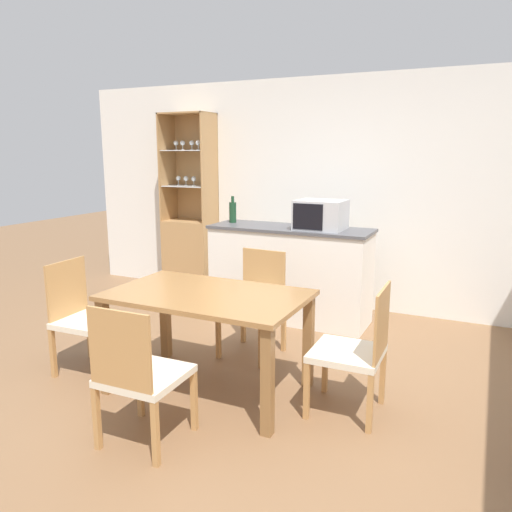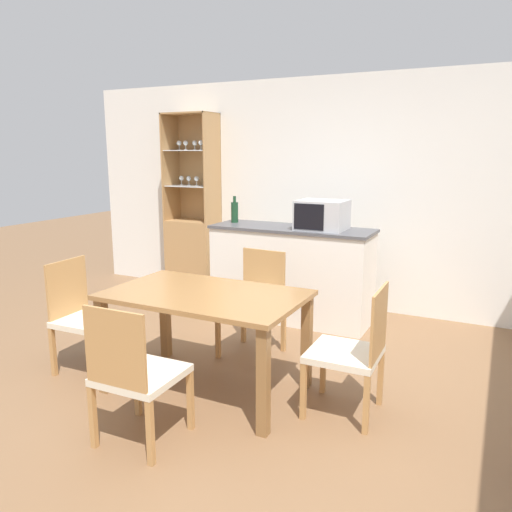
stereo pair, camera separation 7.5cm
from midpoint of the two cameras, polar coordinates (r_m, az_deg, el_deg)
ground_plane at (r=3.64m, az=-2.34°, el=-16.79°), size 18.00×18.00×0.00m
wall_back at (r=5.66m, az=10.60°, el=6.91°), size 6.80×0.06×2.55m
kitchen_counter at (r=5.24m, az=4.43°, el=-2.00°), size 1.68×0.57×0.98m
display_cabinet at (r=6.34m, az=-6.81°, el=1.76°), size 0.62×0.39×2.20m
dining_table at (r=3.64m, az=-5.21°, el=-5.86°), size 1.41×0.86×0.75m
dining_chair_side_right_far at (r=3.43m, az=11.52°, el=-10.61°), size 0.46×0.46×0.90m
dining_chair_side_left_near at (r=4.24m, az=-18.44°, el=-6.58°), size 0.47×0.47×0.90m
dining_chair_head_near at (r=3.12m, az=-12.86°, el=-13.00°), size 0.47×0.47×0.90m
dining_chair_head_far at (r=4.35m, az=0.29°, el=-5.48°), size 0.49×0.49×0.90m
microwave at (r=5.01m, az=7.99°, el=4.67°), size 0.48×0.40×0.29m
wine_bottle at (r=5.47m, az=-2.06°, el=5.09°), size 0.08×0.08×0.29m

